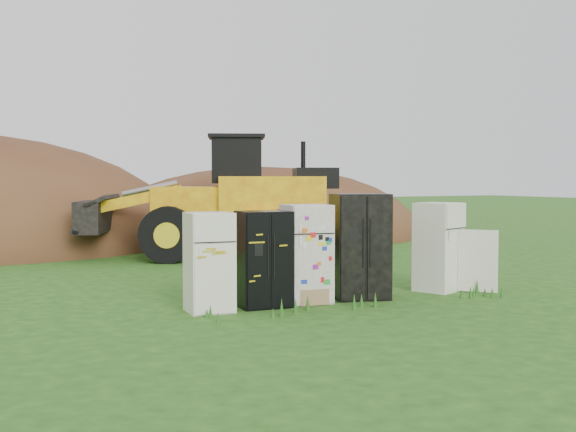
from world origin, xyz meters
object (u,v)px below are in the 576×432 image
Objects in this scene: fridge_black_side at (264,259)px; fridge_sticker at (307,254)px; fridge_leftmost at (209,262)px; fridge_open_door at (438,247)px; fridge_dark_mid at (360,246)px; wheel_loader at (206,197)px.

fridge_sticker is at bearing 7.51° from fridge_black_side.
fridge_open_door is at bearing 5.41° from fridge_leftmost.
fridge_dark_mid reaches higher than fridge_open_door.
fridge_leftmost is 4.79m from fridge_open_door.
fridge_dark_mid is (1.09, -0.06, 0.09)m from fridge_sticker.
wheel_loader reaches higher than fridge_black_side.
fridge_sticker reaches higher than fridge_open_door.
fridge_sticker is 0.25× the size of wheel_loader.
fridge_leftmost is at bearing -172.05° from fridge_sticker.
fridge_leftmost is 0.94× the size of fridge_sticker.
fridge_dark_mid is at bearing 4.79° from fridge_leftmost.
fridge_dark_mid is 0.27× the size of wheel_loader.
fridge_leftmost is 1.85m from fridge_sticker.
wheel_loader reaches higher than fridge_leftmost.
fridge_leftmost is 0.95× the size of fridge_open_door.
fridge_black_side is at bearing -164.54° from fridge_dark_mid.
fridge_black_side is 0.95× the size of fridge_open_door.
fridge_leftmost is at bearing -87.37° from wheel_loader.
fridge_black_side is 0.95× the size of fridge_sticker.
fridge_black_side is 0.86× the size of fridge_dark_mid.
fridge_dark_mid reaches higher than fridge_leftmost.
fridge_dark_mid reaches higher than fridge_sticker.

